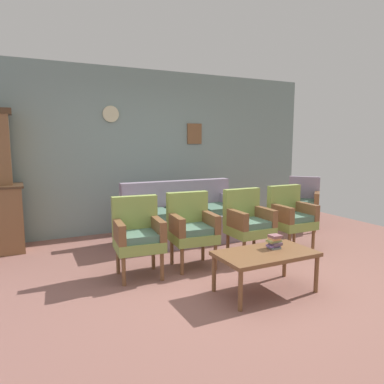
{
  "coord_description": "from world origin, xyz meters",
  "views": [
    {
      "loc": [
        -2.02,
        -3.24,
        1.53
      ],
      "look_at": [
        0.07,
        1.01,
        0.85
      ],
      "focal_mm": 33.57,
      "sensor_mm": 36.0,
      "label": 1
    }
  ],
  "objects_px": {
    "armchair_by_doorway": "(138,233)",
    "armchair_near_cabinet": "(290,215)",
    "coffee_table": "(266,256)",
    "book_stack_on_table": "(274,241)",
    "armchair_row_middle": "(248,221)",
    "floral_couch": "(184,220)",
    "armchair_near_couch_end": "(192,226)",
    "wingback_chair_by_fireplace": "(303,200)"
  },
  "relations": [
    {
      "from": "armchair_by_doorway",
      "to": "armchair_near_cabinet",
      "type": "bearing_deg",
      "value": 0.13
    },
    {
      "from": "coffee_table",
      "to": "book_stack_on_table",
      "type": "xyz_separation_m",
      "value": [
        0.16,
        0.07,
        0.12
      ]
    },
    {
      "from": "armchair_near_cabinet",
      "to": "coffee_table",
      "type": "xyz_separation_m",
      "value": [
        -1.2,
        -1.0,
        -0.12
      ]
    },
    {
      "from": "armchair_near_cabinet",
      "to": "book_stack_on_table",
      "type": "relative_size",
      "value": 6.15
    },
    {
      "from": "armchair_near_cabinet",
      "to": "armchair_row_middle",
      "type": "bearing_deg",
      "value": -177.43
    },
    {
      "from": "armchair_row_middle",
      "to": "coffee_table",
      "type": "bearing_deg",
      "value": -115.31
    },
    {
      "from": "floral_couch",
      "to": "armchair_row_middle",
      "type": "relative_size",
      "value": 2.03
    },
    {
      "from": "armchair_near_cabinet",
      "to": "book_stack_on_table",
      "type": "height_order",
      "value": "armchair_near_cabinet"
    },
    {
      "from": "armchair_near_cabinet",
      "to": "coffee_table",
      "type": "bearing_deg",
      "value": -140.21
    },
    {
      "from": "armchair_by_doorway",
      "to": "armchair_row_middle",
      "type": "distance_m",
      "value": 1.48
    },
    {
      "from": "floral_couch",
      "to": "armchair_row_middle",
      "type": "xyz_separation_m",
      "value": [
        0.4,
        -1.12,
        0.17
      ]
    },
    {
      "from": "floral_couch",
      "to": "armchair_by_doorway",
      "type": "height_order",
      "value": "same"
    },
    {
      "from": "armchair_near_couch_end",
      "to": "coffee_table",
      "type": "bearing_deg",
      "value": -71.98
    },
    {
      "from": "floral_couch",
      "to": "coffee_table",
      "type": "relative_size",
      "value": 1.83
    },
    {
      "from": "floral_couch",
      "to": "armchair_near_cabinet",
      "type": "xyz_separation_m",
      "value": [
        1.14,
        -1.09,
        0.17
      ]
    },
    {
      "from": "armchair_row_middle",
      "to": "armchair_near_cabinet",
      "type": "distance_m",
      "value": 0.75
    },
    {
      "from": "armchair_near_couch_end",
      "to": "armchair_row_middle",
      "type": "bearing_deg",
      "value": -3.48
    },
    {
      "from": "floral_couch",
      "to": "armchair_by_doorway",
      "type": "relative_size",
      "value": 2.03
    },
    {
      "from": "armchair_near_couch_end",
      "to": "book_stack_on_table",
      "type": "height_order",
      "value": "armchair_near_couch_end"
    },
    {
      "from": "armchair_by_doorway",
      "to": "armchair_row_middle",
      "type": "height_order",
      "value": "same"
    },
    {
      "from": "armchair_near_couch_end",
      "to": "armchair_row_middle",
      "type": "height_order",
      "value": "same"
    },
    {
      "from": "armchair_near_couch_end",
      "to": "book_stack_on_table",
      "type": "distance_m",
      "value": 1.07
    },
    {
      "from": "armchair_by_doorway",
      "to": "floral_couch",
      "type": "bearing_deg",
      "value": 45.46
    },
    {
      "from": "armchair_by_doorway",
      "to": "book_stack_on_table",
      "type": "xyz_separation_m",
      "value": [
        1.18,
        -0.93,
        -0.01
      ]
    },
    {
      "from": "armchair_by_doorway",
      "to": "armchair_row_middle",
      "type": "bearing_deg",
      "value": -1.1
    },
    {
      "from": "armchair_near_cabinet",
      "to": "wingback_chair_by_fireplace",
      "type": "bearing_deg",
      "value": 39.34
    },
    {
      "from": "armchair_near_couch_end",
      "to": "armchair_near_cabinet",
      "type": "height_order",
      "value": "same"
    },
    {
      "from": "armchair_by_doorway",
      "to": "armchair_near_cabinet",
      "type": "xyz_separation_m",
      "value": [
        2.22,
        0.01,
        0.0
      ]
    },
    {
      "from": "floral_couch",
      "to": "armchair_near_cabinet",
      "type": "height_order",
      "value": "same"
    },
    {
      "from": "coffee_table",
      "to": "floral_couch",
      "type": "bearing_deg",
      "value": 88.3
    },
    {
      "from": "floral_couch",
      "to": "armchair_near_couch_end",
      "type": "xyz_separation_m",
      "value": [
        -0.39,
        -1.08,
        0.17
      ]
    },
    {
      "from": "armchair_by_doorway",
      "to": "wingback_chair_by_fireplace",
      "type": "relative_size",
      "value": 1.0
    },
    {
      "from": "armchair_near_cabinet",
      "to": "book_stack_on_table",
      "type": "distance_m",
      "value": 1.4
    },
    {
      "from": "wingback_chair_by_fireplace",
      "to": "armchair_near_cabinet",
      "type": "bearing_deg",
      "value": -140.66
    },
    {
      "from": "armchair_near_cabinet",
      "to": "coffee_table",
      "type": "height_order",
      "value": "armchair_near_cabinet"
    },
    {
      "from": "armchair_near_couch_end",
      "to": "wingback_chair_by_fireplace",
      "type": "height_order",
      "value": "same"
    },
    {
      "from": "armchair_near_couch_end",
      "to": "armchair_row_middle",
      "type": "relative_size",
      "value": 1.0
    },
    {
      "from": "wingback_chair_by_fireplace",
      "to": "book_stack_on_table",
      "type": "distance_m",
      "value": 2.76
    },
    {
      "from": "floral_couch",
      "to": "book_stack_on_table",
      "type": "xyz_separation_m",
      "value": [
        0.1,
        -2.03,
        0.16
      ]
    },
    {
      "from": "armchair_by_doorway",
      "to": "armchair_near_couch_end",
      "type": "relative_size",
      "value": 1.0
    },
    {
      "from": "armchair_by_doorway",
      "to": "armchair_near_cabinet",
      "type": "distance_m",
      "value": 2.22
    },
    {
      "from": "armchair_near_couch_end",
      "to": "book_stack_on_table",
      "type": "xyz_separation_m",
      "value": [
        0.49,
        -0.95,
        -0.01
      ]
    }
  ]
}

